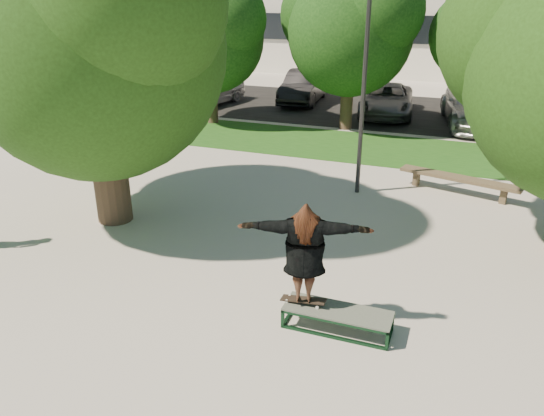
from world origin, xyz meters
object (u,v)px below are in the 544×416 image
at_px(grind_box, 337,320).
at_px(car_dark, 304,87).
at_px(car_silver_b, 475,105).
at_px(car_grey, 386,100).
at_px(lamppost, 364,78).
at_px(tree_left, 92,32).
at_px(car_silver_a, 210,90).
at_px(bench, 459,180).

xyz_separation_m(grind_box, car_dark, (-6.27, 18.03, 0.58)).
bearing_deg(car_silver_b, car_grey, 160.45).
bearing_deg(car_dark, car_grey, -22.64).
bearing_deg(car_grey, lamppost, -91.96).
relative_size(tree_left, grind_box, 3.95).
xyz_separation_m(tree_left, car_grey, (4.41, 13.99, -3.74)).
height_order(lamppost, car_silver_b, lamppost).
bearing_deg(car_silver_a, car_dark, 37.44).
xyz_separation_m(bench, car_silver_a, (-11.96, 8.54, 0.29)).
relative_size(lamppost, bench, 1.85).
relative_size(lamppost, car_silver_a, 1.46).
distance_m(car_silver_a, car_dark, 4.63).
height_order(lamppost, car_grey, lamppost).
height_order(car_silver_a, car_silver_b, car_silver_b).
height_order(tree_left, bench, tree_left).
bearing_deg(car_grey, bench, -76.05).
relative_size(car_grey, car_silver_b, 0.86).
height_order(lamppost, bench, lamppost).
height_order(bench, car_silver_a, car_silver_a).
bearing_deg(car_dark, car_silver_a, -157.12).
distance_m(bench, car_silver_b, 8.63).
relative_size(tree_left, lamppost, 1.16).
relative_size(grind_box, bench, 0.55).
bearing_deg(grind_box, car_dark, 109.18).
bearing_deg(car_silver_b, car_silver_a, 170.46).
bearing_deg(bench, lamppost, -147.43).
height_order(grind_box, bench, bench).
height_order(bench, car_grey, car_grey).
relative_size(grind_box, car_grey, 0.37).
xyz_separation_m(lamppost, car_grey, (-0.89, 10.08, -2.47)).
bearing_deg(grind_box, tree_left, 157.61).
distance_m(tree_left, car_grey, 15.14).
bearing_deg(tree_left, car_grey, 72.52).
xyz_separation_m(grind_box, car_silver_b, (1.76, 15.98, 0.63)).
bearing_deg(car_silver_a, car_grey, 14.90).
relative_size(car_silver_a, car_grey, 0.86).
height_order(car_silver_a, car_grey, car_silver_a).
distance_m(tree_left, car_dark, 15.83).
distance_m(car_dark, car_grey, 4.54).
relative_size(grind_box, car_silver_b, 0.32).
bearing_deg(tree_left, car_silver_b, 58.71).
bearing_deg(car_silver_a, tree_left, -63.08).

